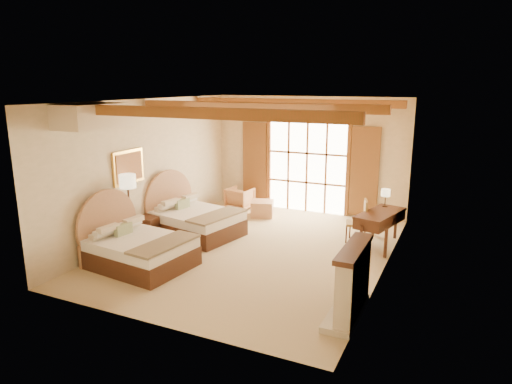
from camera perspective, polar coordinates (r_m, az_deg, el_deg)
The scene contains 19 objects.
floor at distance 10.04m, azimuth -0.20°, elevation -7.22°, with size 7.00×7.00×0.00m, color #C8B284.
wall_back at distance 12.80m, azimuth 6.51°, elevation 4.64°, with size 5.50×5.50×0.00m, color beige.
wall_left at distance 11.03m, azimuth -13.27°, elevation 2.94°, with size 7.00×7.00×0.00m, color beige.
wall_right at distance 8.81m, azimuth 16.20°, elevation 0.15°, with size 7.00×7.00×0.00m, color beige.
ceiling at distance 9.40m, azimuth -0.22°, elevation 11.35°, with size 7.00×7.00×0.00m, color #B77737.
ceiling_beams at distance 9.40m, azimuth -0.22°, elevation 10.62°, with size 5.39×4.60×0.18m, color #9B4C21, non-canonical shape.
french_doors at distance 12.80m, azimuth 6.38°, elevation 3.05°, with size 3.95×0.08×2.60m.
fireplace at distance 7.31m, azimuth 11.86°, elevation -11.40°, with size 0.46×1.40×1.16m.
painting at distance 10.40m, azimuth -15.65°, elevation 3.02°, with size 0.06×0.95×0.75m.
canopy_valance at distance 9.14m, azimuth -19.78°, elevation 8.94°, with size 0.70×1.40×0.45m, color beige.
bed_near at distance 9.42m, azimuth -14.94°, elevation -6.63°, with size 2.08×1.66×1.27m.
bed_far at distance 11.02m, azimuth -8.08°, elevation -3.31°, with size 2.22×1.83×1.29m.
nightstand at distance 10.85m, azimuth -13.31°, elevation -4.45°, with size 0.46×0.46×0.55m, color #492A19.
floor_lamp at distance 10.12m, azimuth -15.73°, elevation 0.75°, with size 0.35×0.35×1.66m.
armchair at distance 13.12m, azimuth -2.03°, elevation -0.80°, with size 0.67×0.69×0.62m, color #B97B4D.
ottoman at distance 12.44m, azimuth 0.80°, elevation -2.08°, with size 0.58×0.58×0.42m, color tan.
desk at distance 10.52m, azimuth 15.17°, elevation -4.33°, with size 0.96×1.55×0.78m.
desk_chair at distance 10.67m, azimuth 12.50°, elevation -4.53°, with size 0.55×0.54×0.99m.
desk_lamp at distance 10.84m, azimuth 15.90°, elevation -0.16°, with size 0.20×0.20×0.41m.
Camera 1 is at (4.01, -8.49, 3.55)m, focal length 32.00 mm.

